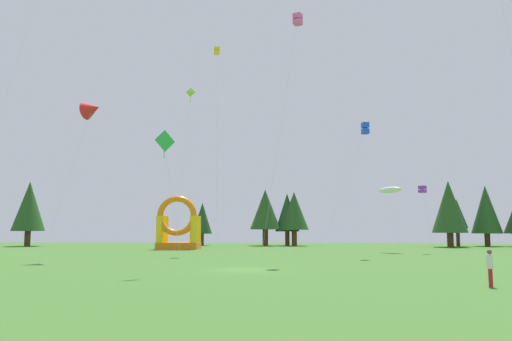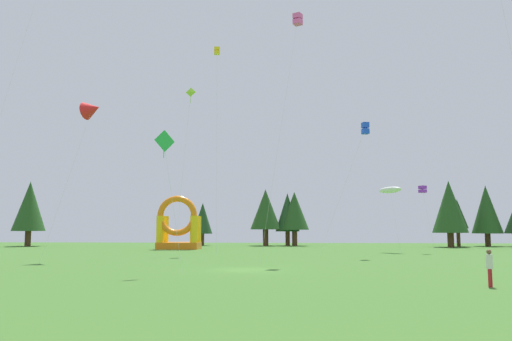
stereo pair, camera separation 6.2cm
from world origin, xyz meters
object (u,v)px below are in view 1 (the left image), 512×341
at_px(kite_blue_box, 365,129).
at_px(kite_red_delta, 92,109).
at_px(kite_lime_diamond, 190,95).
at_px(kite_yellow_box, 217,52).
at_px(person_near_camera, 490,265).
at_px(kite_green_diamond, 164,143).
at_px(kite_pink_box, 298,20).
at_px(inflatable_blue_arch, 178,229).
at_px(kite_purple_box, 422,189).
at_px(kite_white_parafoil, 390,190).

xyz_separation_m(kite_blue_box, kite_red_delta, (-25.75, -6.71, 0.82)).
height_order(kite_red_delta, kite_lime_diamond, kite_lime_diamond).
bearing_deg(kite_yellow_box, person_near_camera, -60.94).
xyz_separation_m(kite_lime_diamond, kite_green_diamond, (3.07, -23.72, -9.50)).
bearing_deg(kite_blue_box, kite_pink_box, -136.66).
relative_size(person_near_camera, inflatable_blue_arch, 0.26).
relative_size(kite_purple_box, kite_yellow_box, 0.31).
height_order(kite_white_parafoil, inflatable_blue_arch, kite_white_parafoil).
xyz_separation_m(kite_red_delta, kite_lime_diamond, (6.97, 10.62, 4.05)).
bearing_deg(kite_white_parafoil, person_near_camera, -93.72).
bearing_deg(inflatable_blue_arch, kite_blue_box, -34.38).
bearing_deg(kite_purple_box, kite_pink_box, -135.86).
relative_size(kite_white_parafoil, kite_yellow_box, 0.32).
relative_size(kite_blue_box, kite_green_diamond, 1.54).
bearing_deg(kite_yellow_box, kite_red_delta, -124.87).
height_order(kite_pink_box, kite_lime_diamond, kite_pink_box).
bearing_deg(kite_lime_diamond, kite_blue_box, -11.76).
height_order(kite_pink_box, kite_red_delta, kite_pink_box).
xyz_separation_m(kite_pink_box, person_near_camera, (8.76, -19.22, -20.68)).
height_order(kite_blue_box, kite_red_delta, kite_red_delta).
distance_m(kite_pink_box, kite_purple_box, 24.65).
bearing_deg(kite_yellow_box, kite_purple_box, 1.03).
height_order(kite_pink_box, kite_green_diamond, kite_pink_box).
distance_m(kite_pink_box, kite_white_parafoil, 24.25).
bearing_deg(kite_yellow_box, kite_white_parafoil, 7.19).
distance_m(kite_red_delta, inflatable_blue_arch, 24.87).
distance_m(kite_yellow_box, person_near_camera, 43.67).
distance_m(kite_yellow_box, kite_green_diamond, 30.93).
distance_m(kite_purple_box, kite_white_parafoil, 3.87).
height_order(kite_white_parafoil, kite_green_diamond, kite_green_diamond).
relative_size(kite_pink_box, kite_white_parafoil, 2.87).
xyz_separation_m(kite_white_parafoil, kite_yellow_box, (-20.42, -2.57, 16.47)).
height_order(kite_blue_box, kite_lime_diamond, kite_lime_diamond).
bearing_deg(kite_green_diamond, kite_lime_diamond, 97.37).
height_order(kite_pink_box, inflatable_blue_arch, kite_pink_box).
distance_m(kite_lime_diamond, person_near_camera, 39.76).
xyz_separation_m(kite_blue_box, person_near_camera, (1.89, -25.70, -11.76)).
bearing_deg(kite_purple_box, kite_white_parafoil, 146.18).
height_order(kite_white_parafoil, person_near_camera, kite_white_parafoil).
distance_m(kite_lime_diamond, inflatable_blue_arch, 19.25).
bearing_deg(person_near_camera, inflatable_blue_arch, -105.74).
relative_size(kite_green_diamond, person_near_camera, 4.85).
xyz_separation_m(kite_white_parafoil, kite_red_delta, (-29.93, -16.22, 6.39)).
relative_size(kite_purple_box, kite_lime_diamond, 0.41).
height_order(kite_lime_diamond, person_near_camera, kite_lime_diamond).
xyz_separation_m(kite_red_delta, person_near_camera, (27.64, -18.98, -12.58)).
distance_m(kite_red_delta, person_near_camera, 35.81).
height_order(kite_red_delta, kite_green_diamond, kite_red_delta).
relative_size(kite_blue_box, inflatable_blue_arch, 1.92).
xyz_separation_m(kite_yellow_box, kite_red_delta, (-9.51, -13.65, -10.08)).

